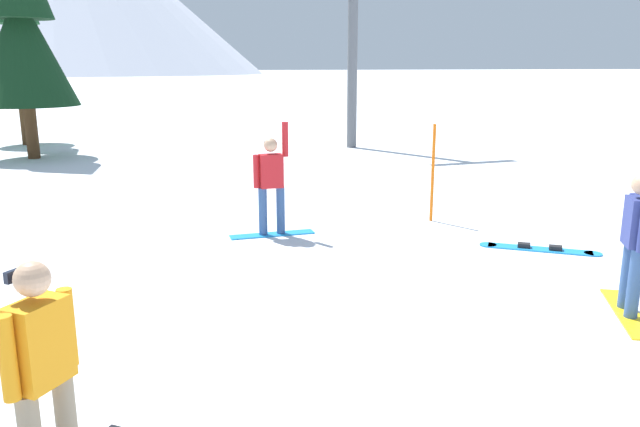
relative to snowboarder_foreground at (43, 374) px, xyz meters
The scene contains 8 objects.
ground_plane 4.11m from the snowboarder_foreground, ahead, with size 800.00×800.00×0.00m, color white.
snowboarder_foreground is the anchor object (origin of this frame).
snowboarder_midground 6.49m from the snowboarder_foreground, 10.41° to the left, with size 1.07×1.51×1.72m.
snowboarder_background 6.91m from the snowboarder_foreground, 62.06° to the left, with size 1.52×0.34×2.00m.
loose_snowboard_near_left 8.12m from the snowboarder_foreground, 27.79° to the left, with size 1.69×1.38×0.09m.
trail_marker_pole 8.87m from the snowboarder_foreground, 43.51° to the left, with size 0.06×0.06×1.88m, color orange.
pine_tree_slender 18.16m from the snowboarder_foreground, 95.30° to the left, with size 3.17×3.17×7.65m.
pine_tree_broad 22.16m from the snowboarder_foreground, 95.79° to the left, with size 2.59×2.59×7.78m.
Camera 1 is at (-3.46, -3.76, 2.95)m, focal length 34.96 mm.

